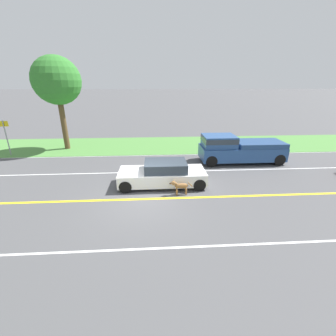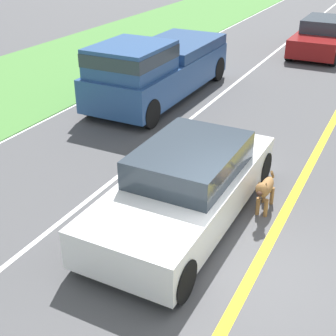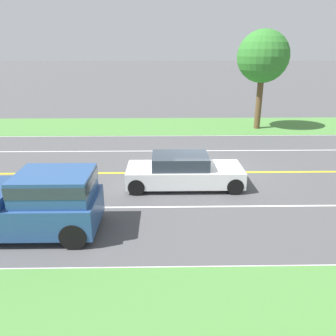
{
  "view_description": "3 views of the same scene",
  "coord_description": "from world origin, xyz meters",
  "px_view_note": "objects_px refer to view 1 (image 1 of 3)",
  "views": [
    {
      "loc": [
        -9.65,
        -0.55,
        5.27
      ],
      "look_at": [
        1.07,
        -1.23,
        1.17
      ],
      "focal_mm": 24.0,
      "sensor_mm": 36.0,
      "label": 1
    },
    {
      "loc": [
        -1.39,
        5.54,
        4.76
      ],
      "look_at": [
        1.78,
        -0.64,
        1.1
      ],
      "focal_mm": 50.0,
      "sensor_mm": 36.0,
      "label": 2
    },
    {
      "loc": [
        14.01,
        -1.83,
        5.2
      ],
      "look_at": [
        1.51,
        -1.6,
        0.77
      ],
      "focal_mm": 35.0,
      "sensor_mm": 36.0,
      "label": 3
    }
  ],
  "objects_px": {
    "ego_car": "(163,174)",
    "roadside_tree_right_near": "(57,81)",
    "street_sign": "(6,134)",
    "pickup_truck": "(238,149)",
    "dog": "(180,186)"
  },
  "relations": [
    {
      "from": "street_sign",
      "to": "dog",
      "type": "bearing_deg",
      "value": -120.7
    },
    {
      "from": "dog",
      "to": "roadside_tree_right_near",
      "type": "height_order",
      "value": "roadside_tree_right_near"
    },
    {
      "from": "roadside_tree_right_near",
      "to": "street_sign",
      "type": "bearing_deg",
      "value": 113.75
    },
    {
      "from": "ego_car",
      "to": "dog",
      "type": "distance_m",
      "value": 1.45
    },
    {
      "from": "pickup_truck",
      "to": "roadside_tree_right_near",
      "type": "height_order",
      "value": "roadside_tree_right_near"
    },
    {
      "from": "ego_car",
      "to": "pickup_truck",
      "type": "xyz_separation_m",
      "value": [
        3.53,
        -5.39,
        0.33
      ]
    },
    {
      "from": "pickup_truck",
      "to": "street_sign",
      "type": "relative_size",
      "value": 2.14
    },
    {
      "from": "dog",
      "to": "roadside_tree_right_near",
      "type": "relative_size",
      "value": 0.16
    },
    {
      "from": "roadside_tree_right_near",
      "to": "street_sign",
      "type": "height_order",
      "value": "roadside_tree_right_near"
    },
    {
      "from": "street_sign",
      "to": "pickup_truck",
      "type": "bearing_deg",
      "value": -98.61
    },
    {
      "from": "roadside_tree_right_near",
      "to": "street_sign",
      "type": "relative_size",
      "value": 2.7
    },
    {
      "from": "ego_car",
      "to": "roadside_tree_right_near",
      "type": "relative_size",
      "value": 0.64
    },
    {
      "from": "ego_car",
      "to": "pickup_truck",
      "type": "relative_size",
      "value": 0.81
    },
    {
      "from": "pickup_truck",
      "to": "ego_car",
      "type": "bearing_deg",
      "value": 123.19
    },
    {
      "from": "ego_car",
      "to": "street_sign",
      "type": "height_order",
      "value": "street_sign"
    }
  ]
}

